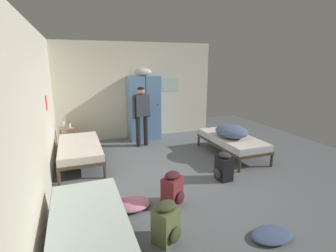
{
  "coord_description": "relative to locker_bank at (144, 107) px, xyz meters",
  "views": [
    {
      "loc": [
        -1.8,
        -4.5,
        2.24
      ],
      "look_at": [
        0.0,
        0.29,
        0.95
      ],
      "focal_mm": 27.34,
      "sensor_mm": 36.0,
      "label": 1
    }
  ],
  "objects": [
    {
      "name": "room_backdrop",
      "position": [
        -1.41,
        -1.32,
        0.43
      ],
      "size": [
        4.71,
        5.9,
        2.79
      ],
      "color": "beige",
      "rests_on": "ground_plane"
    },
    {
      "name": "water_bottle",
      "position": [
        -2.2,
        -0.15,
        -0.3
      ],
      "size": [
        0.06,
        0.06,
        0.22
      ],
      "color": "white",
      "rests_on": "shelf_unit"
    },
    {
      "name": "shelf_unit",
      "position": [
        -2.12,
        -0.17,
        -0.62
      ],
      "size": [
        0.38,
        0.3,
        0.57
      ],
      "color": "#99704C",
      "rests_on": "ground_plane"
    },
    {
      "name": "bed_left_front",
      "position": [
        -1.87,
        -4.33,
        -0.59
      ],
      "size": [
        0.9,
        1.9,
        0.49
      ],
      "color": "#473828",
      "rests_on": "ground_plane"
    },
    {
      "name": "bed_right",
      "position": [
        1.62,
        -2.11,
        -0.59
      ],
      "size": [
        0.9,
        1.9,
        0.49
      ],
      "color": "#473828",
      "rests_on": "ground_plane"
    },
    {
      "name": "backpack_black",
      "position": [
        0.7,
        -3.21,
        -0.71
      ],
      "size": [
        0.34,
        0.33,
        0.55
      ],
      "color": "black",
      "rests_on": "ground_plane"
    },
    {
      "name": "backpack_olive",
      "position": [
        -0.95,
        -4.49,
        -0.71
      ],
      "size": [
        0.41,
        0.41,
        0.55
      ],
      "color": "#566038",
      "rests_on": "ground_plane"
    },
    {
      "name": "clothes_pile_pink",
      "position": [
        -1.2,
        -3.56,
        -0.91
      ],
      "size": [
        0.6,
        0.47,
        0.12
      ],
      "color": "pink",
      "rests_on": "ground_plane"
    },
    {
      "name": "backpack_maroon",
      "position": [
        -0.55,
        -3.69,
        -0.71
      ],
      "size": [
        0.41,
        0.42,
        0.55
      ],
      "color": "maroon",
      "rests_on": "ground_plane"
    },
    {
      "name": "bed_left_rear",
      "position": [
        -1.87,
        -1.41,
        -0.59
      ],
      "size": [
        0.9,
        1.9,
        0.49
      ],
      "color": "#473828",
      "rests_on": "ground_plane"
    },
    {
      "name": "bedding_heap",
      "position": [
        1.55,
        -2.18,
        -0.34
      ],
      "size": [
        0.72,
        0.86,
        0.29
      ],
      "color": "slate",
      "rests_on": "bed_right"
    },
    {
      "name": "clothes_pile_denim",
      "position": [
        0.36,
        -4.91,
        -0.93
      ],
      "size": [
        0.59,
        0.39,
        0.08
      ],
      "color": "#42567A",
      "rests_on": "ground_plane"
    },
    {
      "name": "lotion_bottle",
      "position": [
        -2.05,
        -0.21,
        -0.33
      ],
      "size": [
        0.05,
        0.05,
        0.16
      ],
      "color": "white",
      "rests_on": "shelf_unit"
    },
    {
      "name": "ground_plane",
      "position": [
        -0.13,
        -2.64,
        -0.97
      ],
      "size": [
        9.35,
        9.35,
        0.0
      ],
      "primitive_type": "plane",
      "color": "slate"
    },
    {
      "name": "person_traveler",
      "position": [
        -0.24,
        -0.64,
        0.0
      ],
      "size": [
        0.5,
        0.26,
        1.61
      ],
      "color": "black",
      "rests_on": "ground_plane"
    },
    {
      "name": "locker_bank",
      "position": [
        0.0,
        0.0,
        0.0
      ],
      "size": [
        0.9,
        0.55,
        2.07
      ],
      "color": "#5B84B2",
      "rests_on": "ground_plane"
    }
  ]
}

